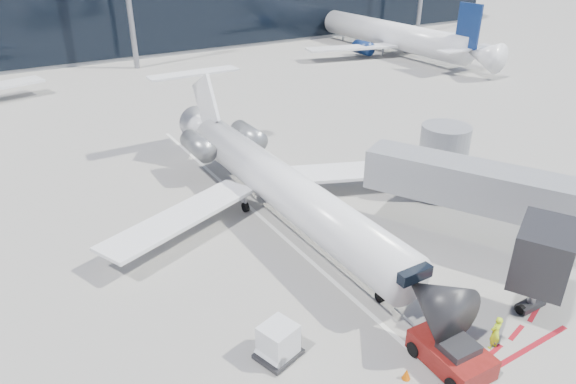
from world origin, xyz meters
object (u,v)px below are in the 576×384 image
ramp_worker (495,333)px  pushback_tug (452,353)px  uld_container (278,342)px  regional_jet (275,181)px

ramp_worker → pushback_tug: bearing=-3.7°
uld_container → ramp_worker: bearing=-44.6°
pushback_tug → uld_container: bearing=147.7°
regional_jet → pushback_tug: regional_jet is taller
pushback_tug → uld_container: size_ratio=2.49×
regional_jet → pushback_tug: (-0.15, -14.71, -1.73)m
ramp_worker → uld_container: 9.20m
regional_jet → uld_container: bearing=-119.3°
regional_jet → pushback_tug: 14.82m
regional_jet → uld_container: size_ratio=13.30×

